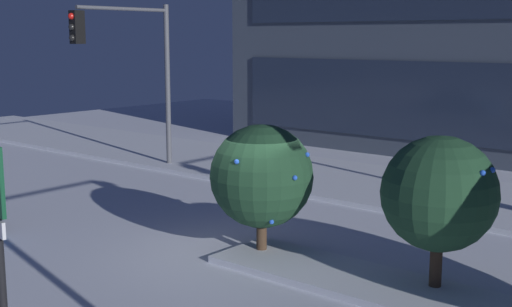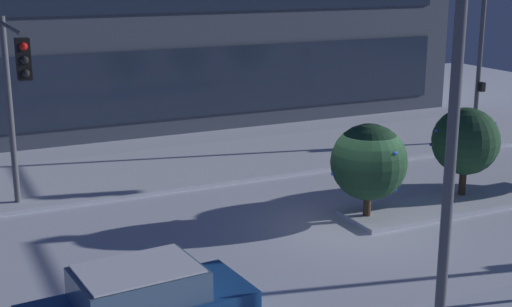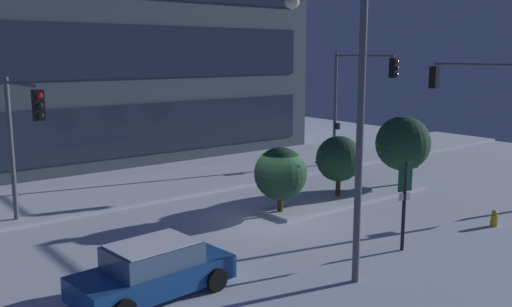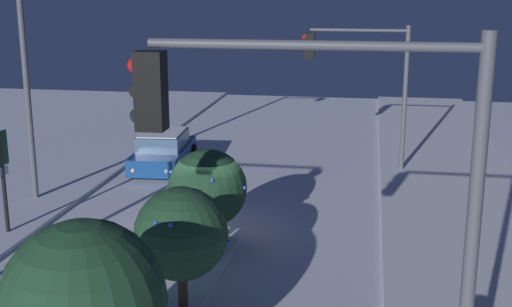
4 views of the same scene
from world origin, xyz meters
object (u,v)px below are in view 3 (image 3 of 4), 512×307
at_px(fire_hydrant, 494,220).
at_px(decorated_tree_median, 280,174).
at_px(traffic_light_corner_far_right, 357,91).
at_px(street_lamp_arched, 340,95).
at_px(decorated_tree_left_of_median, 403,143).
at_px(decorated_tree_right_of_median, 339,159).
at_px(traffic_light_corner_far_left, 22,127).
at_px(car_near, 153,271).
at_px(parking_info_sign, 404,195).
at_px(traffic_light_corner_near_right, 486,106).

relative_size(fire_hydrant, decorated_tree_median, 0.27).
xyz_separation_m(traffic_light_corner_far_right, street_lamp_arched, (-12.01, -9.97, 0.90)).
bearing_deg(street_lamp_arched, traffic_light_corner_far_right, -56.64).
relative_size(decorated_tree_left_of_median, decorated_tree_right_of_median, 1.23).
relative_size(traffic_light_corner_far_right, decorated_tree_median, 2.36).
height_order(street_lamp_arched, fire_hydrant, street_lamp_arched).
bearing_deg(decorated_tree_median, traffic_light_corner_far_left, 155.86).
bearing_deg(decorated_tree_median, car_near, -154.31).
bearing_deg(car_near, traffic_light_corner_far_right, 20.30).
xyz_separation_m(traffic_light_corner_far_right, traffic_light_corner_far_left, (-17.71, -0.03, -0.54)).
bearing_deg(fire_hydrant, decorated_tree_left_of_median, 66.05).
height_order(parking_info_sign, decorated_tree_median, parking_info_sign).
height_order(fire_hydrant, decorated_tree_left_of_median, decorated_tree_left_of_median).
xyz_separation_m(traffic_light_corner_far_left, parking_info_sign, (8.92, -9.88, -1.94)).
bearing_deg(traffic_light_corner_far_right, street_lamp_arched, -50.30).
bearing_deg(traffic_light_corner_far_left, car_near, 7.42).
xyz_separation_m(street_lamp_arched, decorated_tree_left_of_median, (10.89, 5.92, -3.20)).
xyz_separation_m(car_near, decorated_tree_median, (7.78, 3.74, 1.00)).
distance_m(car_near, fire_hydrant, 13.05).
relative_size(traffic_light_corner_far_right, parking_info_sign, 2.11).
bearing_deg(decorated_tree_left_of_median, parking_info_sign, -142.60).
xyz_separation_m(traffic_light_corner_far_right, traffic_light_corner_near_right, (-1.08, -8.19, -0.19)).
height_order(car_near, street_lamp_arched, street_lamp_arched).
distance_m(parking_info_sign, decorated_tree_right_of_median, 7.25).
bearing_deg(street_lamp_arched, traffic_light_corner_near_right, -87.06).
bearing_deg(street_lamp_arched, decorated_tree_right_of_median, -53.44).
distance_m(traffic_light_corner_far_left, traffic_light_corner_near_right, 18.53).
bearing_deg(car_near, decorated_tree_left_of_median, 8.74).
bearing_deg(traffic_light_corner_far_left, traffic_light_corner_near_right, 63.87).
relative_size(traffic_light_corner_far_left, decorated_tree_left_of_median, 1.60).
bearing_deg(traffic_light_corner_far_left, parking_info_sign, 42.07).
height_order(car_near, traffic_light_corner_near_right, traffic_light_corner_near_right).
distance_m(traffic_light_corner_near_right, decorated_tree_right_of_median, 6.61).
relative_size(traffic_light_corner_far_right, traffic_light_corner_far_left, 1.17).
distance_m(street_lamp_arched, decorated_tree_median, 7.69).
distance_m(street_lamp_arched, parking_info_sign, 4.68).
bearing_deg(traffic_light_corner_near_right, traffic_light_corner_far_right, -7.49).
bearing_deg(decorated_tree_median, decorated_tree_left_of_median, -0.66).
bearing_deg(decorated_tree_right_of_median, traffic_light_corner_near_right, -48.03).
bearing_deg(parking_info_sign, traffic_light_corner_far_right, -32.12).
relative_size(car_near, decorated_tree_right_of_median, 1.59).
bearing_deg(decorated_tree_right_of_median, traffic_light_corner_far_left, 163.98).
distance_m(traffic_light_corner_far_left, decorated_tree_median, 9.88).
xyz_separation_m(car_near, street_lamp_arched, (4.70, -2.27, 4.68)).
bearing_deg(traffic_light_corner_far_right, decorated_tree_median, -66.10).
height_order(traffic_light_corner_far_right, street_lamp_arched, street_lamp_arched).
relative_size(car_near, parking_info_sign, 1.47).
bearing_deg(car_near, decorated_tree_median, 21.25).
height_order(decorated_tree_left_of_median, decorated_tree_right_of_median, decorated_tree_left_of_median).
bearing_deg(decorated_tree_right_of_median, fire_hydrant, -79.84).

